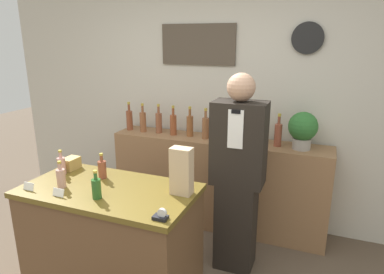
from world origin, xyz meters
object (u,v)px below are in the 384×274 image
object	(u,v)px
shopkeeper	(238,176)
potted_plant	(303,129)
paper_bag	(182,171)
tape_dispenser	(161,216)

from	to	relation	value
shopkeeper	potted_plant	size ratio (longest dim) A/B	4.85
potted_plant	paper_bag	size ratio (longest dim) A/B	1.05
tape_dispenser	paper_bag	bearing A→B (deg)	93.71
shopkeeper	paper_bag	bearing A→B (deg)	-113.08
shopkeeper	paper_bag	xyz separation A→B (m)	(-0.25, -0.59, 0.23)
tape_dispenser	shopkeeper	bearing A→B (deg)	76.68
paper_bag	tape_dispenser	xyz separation A→B (m)	(0.02, -0.37, -0.15)
shopkeeper	potted_plant	distance (m)	0.81
shopkeeper	tape_dispenser	xyz separation A→B (m)	(-0.23, -0.96, 0.09)
shopkeeper	paper_bag	size ratio (longest dim) A/B	5.09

